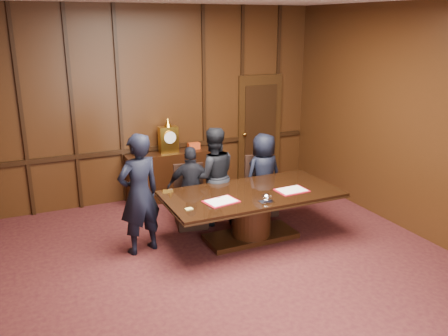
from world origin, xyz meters
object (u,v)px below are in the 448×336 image
Objects in this scene: witness_left at (139,194)px; witness_right at (213,176)px; signatory_left at (192,188)px; signatory_right at (263,175)px; conference_table at (251,208)px; sideboard at (170,174)px.

witness_left is 1.45m from witness_right.
signatory_left is 0.77× the size of witness_left.
signatory_right is at bearing 176.72° from witness_left.
conference_table is 0.91m from witness_right.
sideboard is 2.20m from witness_left.
conference_table is 1.50× the size of witness_left.
witness_left is at bearing 169.39° from conference_table.
witness_left reaches higher than signatory_left.
witness_right is at bearing -157.77° from signatory_left.
signatory_left is at bearing -168.60° from witness_left.
sideboard is 0.61× the size of conference_table.
conference_table is at bearing 148.40° from signatory_left.
conference_table is at bearing 118.08° from witness_right.
signatory_left reaches higher than conference_table.
signatory_right is at bearing -48.79° from sideboard.
witness_right is (-0.27, 0.82, 0.29)m from conference_table.
witness_right reaches higher than signatory_right.
witness_left reaches higher than sideboard.
sideboard is 2.26m from conference_table.
conference_table is 1.05m from signatory_right.
signatory_right is 0.89× the size of witness_right.
witness_right is at bearing 108.46° from conference_table.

